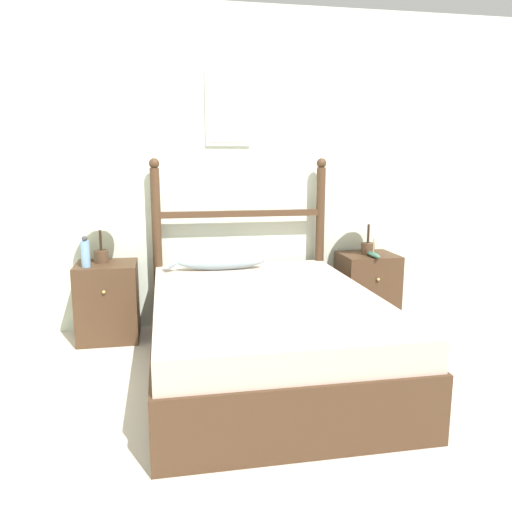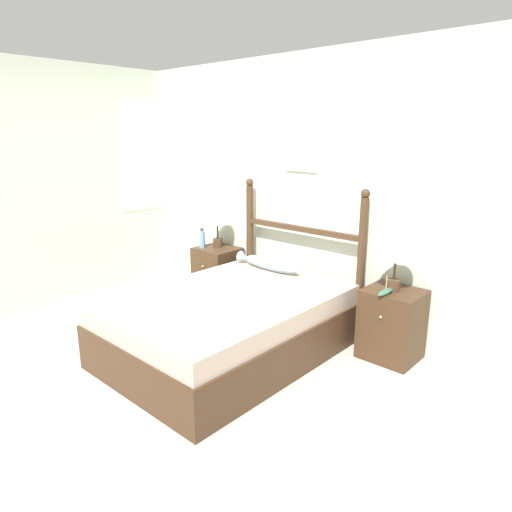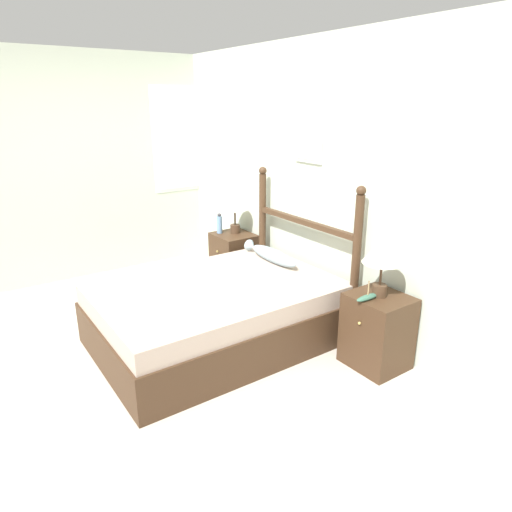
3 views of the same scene
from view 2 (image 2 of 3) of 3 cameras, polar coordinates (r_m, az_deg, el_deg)
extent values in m
plane|color=#B7AD9E|center=(3.79, -12.13, -14.05)|extent=(16.00, 16.00, 0.00)
cube|color=beige|center=(4.56, 4.92, 8.13)|extent=(6.40, 0.06, 2.55)
cube|color=#ADB7B2|center=(4.44, 5.77, 14.22)|extent=(0.36, 0.02, 0.59)
cube|color=beige|center=(4.43, 5.68, 14.22)|extent=(0.30, 0.01, 0.53)
cube|color=beige|center=(5.25, -26.87, 7.48)|extent=(0.06, 6.40, 2.55)
cube|color=white|center=(5.92, -12.99, 12.06)|extent=(0.01, 0.87, 1.29)
cube|color=white|center=(5.92, -12.94, 12.05)|extent=(0.01, 0.79, 1.21)
cube|color=#3D2819|center=(3.94, -3.21, -9.56)|extent=(1.41, 2.00, 0.36)
cube|color=tan|center=(3.84, -3.27, -5.96)|extent=(1.37, 1.96, 0.17)
cylinder|color=#3D2819|center=(4.88, -0.77, 1.19)|extent=(0.07, 0.07, 1.30)
sphere|color=#3D2819|center=(4.77, -0.80, 9.20)|extent=(0.08, 0.08, 0.08)
cylinder|color=#3D2819|center=(4.13, 12.95, -1.85)|extent=(0.07, 0.07, 1.30)
sphere|color=#3D2819|center=(3.98, 13.53, 7.61)|extent=(0.08, 0.08, 0.08)
cube|color=#3D2819|center=(4.40, 5.60, 3.39)|extent=(1.33, 0.05, 0.05)
cube|color=#3D2819|center=(5.16, -4.83, -2.19)|extent=(0.45, 0.40, 0.59)
sphere|color=tan|center=(4.98, -6.65, -1.29)|extent=(0.02, 0.02, 0.02)
cube|color=#3D2819|center=(3.98, 16.60, -8.18)|extent=(0.45, 0.40, 0.59)
sphere|color=tan|center=(3.75, 15.31, -7.38)|extent=(0.02, 0.02, 0.02)
cylinder|color=#422D1E|center=(5.12, -4.80, 1.68)|extent=(0.11, 0.11, 0.09)
cylinder|color=#422D1E|center=(5.09, -4.84, 3.16)|extent=(0.02, 0.02, 0.18)
cone|color=beige|center=(5.05, -4.88, 5.18)|extent=(0.30, 0.30, 0.19)
cylinder|color=#422D1E|center=(3.86, 16.80, -3.47)|extent=(0.11, 0.11, 0.09)
cylinder|color=#422D1E|center=(3.82, 16.95, -1.55)|extent=(0.02, 0.02, 0.18)
cone|color=beige|center=(3.77, 17.16, 1.11)|extent=(0.30, 0.30, 0.19)
cylinder|color=#668CB2|center=(5.08, -6.76, 2.08)|extent=(0.06, 0.06, 0.19)
sphere|color=#333338|center=(5.05, -6.80, 3.33)|extent=(0.04, 0.04, 0.04)
ellipsoid|color=#386651|center=(3.76, 15.91, -4.32)|extent=(0.06, 0.23, 0.04)
cylinder|color=#997F56|center=(3.74, 15.99, -3.23)|extent=(0.01, 0.01, 0.11)
ellipsoid|color=#8499A3|center=(4.43, 1.88, -1.01)|extent=(0.67, 0.12, 0.13)
cone|color=#8499A3|center=(4.66, -1.59, -0.16)|extent=(0.08, 0.12, 0.12)
camera|label=1|loc=(3.24, -55.51, 0.16)|focal=35.00mm
camera|label=3|loc=(0.94, 82.87, 13.13)|focal=32.00mm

